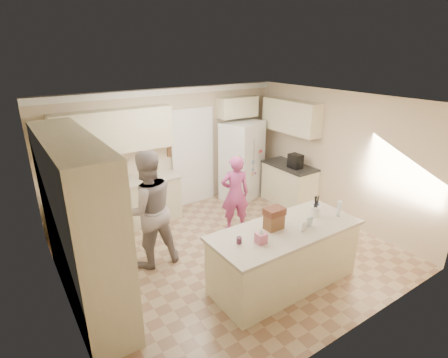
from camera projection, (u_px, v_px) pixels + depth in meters
floor at (230, 254)px, 6.08m from camera, size 5.20×4.60×0.02m
ceiling at (232, 101)px, 5.15m from camera, size 5.20×4.60×0.02m
wall_back at (169, 151)px, 7.41m from camera, size 5.20×0.02×2.60m
wall_front at (352, 248)px, 3.82m from camera, size 5.20×0.02×2.60m
wall_left at (56, 227)px, 4.26m from camera, size 0.02×4.60×2.60m
wall_right at (338, 157)px, 6.98m from camera, size 0.02×4.60×2.60m
crown_back at (166, 92)px, 6.94m from camera, size 5.20×0.08×0.12m
pantry_bank at (80, 223)px, 4.62m from camera, size 0.60×2.60×2.35m
back_base_cab at (125, 205)px, 6.87m from camera, size 2.20×0.60×0.88m
back_countertop at (123, 184)px, 6.70m from camera, size 2.24×0.63×0.04m
back_upper_cab at (115, 131)px, 6.46m from camera, size 2.20×0.35×0.80m
doorway_opening at (192, 158)px, 7.76m from camera, size 0.90×0.06×2.10m
doorway_casing at (193, 158)px, 7.74m from camera, size 1.02×0.03×2.22m
wall_frame_upper at (170, 140)px, 7.30m from camera, size 0.15×0.02×0.20m
wall_frame_lower at (170, 152)px, 7.40m from camera, size 0.15×0.02×0.20m
refrigerator at (242, 160)px, 8.09m from camera, size 1.08×0.96×1.80m
fridge_seam at (251, 164)px, 7.81m from camera, size 0.02×0.02×1.78m
fridge_dispenser at (244, 155)px, 7.60m from camera, size 0.22×0.03×0.35m
fridge_handle_l at (250, 159)px, 7.72m from camera, size 0.02×0.02×0.85m
fridge_handle_r at (254, 158)px, 7.78m from camera, size 0.02×0.02×0.85m
over_fridge_cab at (237, 107)px, 7.85m from camera, size 0.95×0.35×0.45m
right_base_cab at (289, 185)px, 7.90m from camera, size 0.60×1.20×0.88m
right_countertop at (290, 166)px, 7.73m from camera, size 0.63×1.24×0.04m
right_upper_cab at (291, 116)px, 7.58m from camera, size 0.35×1.50×0.70m
coffee_maker at (295, 161)px, 7.49m from camera, size 0.22×0.28×0.30m
island_base at (284, 257)px, 5.17m from camera, size 2.20×0.90×0.88m
island_top at (286, 230)px, 5.01m from camera, size 2.28×0.96×0.05m
utensil_crock at (315, 211)px, 5.35m from camera, size 0.13×0.13×0.15m
tissue_box at (261, 238)px, 4.61m from camera, size 0.13×0.13×0.14m
tissue_plume at (261, 231)px, 4.57m from camera, size 0.08×0.08×0.08m
dollhouse_body at (274, 222)px, 4.96m from camera, size 0.26×0.18×0.22m
dollhouse_roof at (275, 211)px, 4.90m from camera, size 0.28×0.20×0.10m
jam_jar at (239, 240)px, 4.61m from camera, size 0.07×0.07×0.09m
greeting_card_a at (304, 226)px, 4.89m from camera, size 0.12×0.06×0.16m
greeting_card_b at (309, 222)px, 5.01m from camera, size 0.12×0.05×0.16m
water_bottle at (339, 209)px, 5.34m from camera, size 0.07×0.07×0.24m
shaker_salt at (314, 207)px, 5.58m from camera, size 0.05×0.05×0.09m
shaker_pepper at (317, 206)px, 5.62m from camera, size 0.05×0.05×0.09m
teen_boy at (148, 210)px, 5.49m from camera, size 0.96×0.76×1.93m
teen_girl at (235, 194)px, 6.63m from camera, size 0.64×0.54×1.50m
fridge_magnets at (252, 165)px, 7.81m from camera, size 0.76×0.02×1.44m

